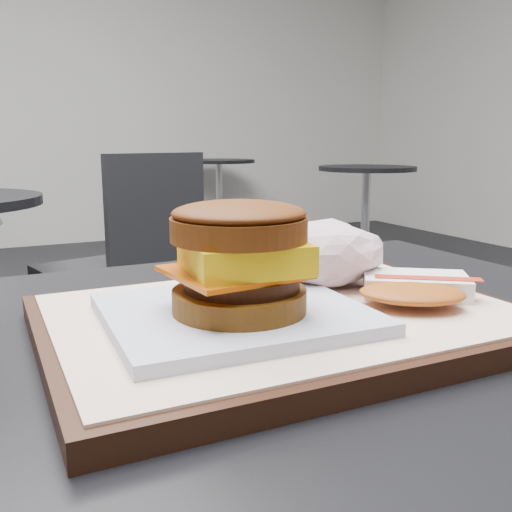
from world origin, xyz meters
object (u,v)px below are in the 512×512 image
object	(u,v)px
breakfast_sandwich	(238,272)
neighbor_chair	(125,257)
serving_tray	(283,320)
hash_brown	(414,288)
crumpled_wrapper	(317,253)

from	to	relation	value
breakfast_sandwich	neighbor_chair	world-z (taller)	breakfast_sandwich
serving_tray	hash_brown	world-z (taller)	hash_brown
breakfast_sandwich	hash_brown	xyz separation A→B (m)	(0.16, -0.01, -0.03)
serving_tray	hash_brown	size ratio (longest dim) A/B	2.80
serving_tray	crumpled_wrapper	distance (m)	0.10
crumpled_wrapper	serving_tray	bearing A→B (deg)	-139.29
hash_brown	neighbor_chair	xyz separation A→B (m)	(0.12, 1.66, -0.29)
breakfast_sandwich	crumpled_wrapper	distance (m)	0.14
hash_brown	neighbor_chair	world-z (taller)	neighbor_chair
serving_tray	neighbor_chair	distance (m)	1.67
hash_brown	crumpled_wrapper	distance (m)	0.10
breakfast_sandwich	hash_brown	bearing A→B (deg)	-3.34
serving_tray	crumpled_wrapper	xyz separation A→B (m)	(0.07, 0.06, 0.04)
crumpled_wrapper	neighbor_chair	distance (m)	1.61
hash_brown	neighbor_chair	bearing A→B (deg)	85.76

